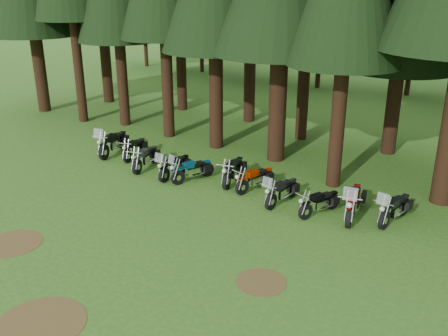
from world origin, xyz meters
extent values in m
plane|color=#2C591B|center=(0.00, 0.00, 0.00)|extent=(120.00, 120.00, 0.00)
cylinder|color=black|center=(-16.20, 9.28, 2.76)|extent=(0.73, 0.73, 5.51)
cylinder|color=black|center=(-12.29, 8.98, 3.39)|extent=(0.52, 0.52, 6.77)
cylinder|color=black|center=(-9.78, 9.82, 2.76)|extent=(0.58, 0.58, 5.53)
cylinder|color=black|center=(-6.29, 9.51, 2.99)|extent=(0.58, 0.58, 5.99)
cylinder|color=black|center=(-3.21, 9.40, 2.78)|extent=(0.66, 0.66, 5.57)
cylinder|color=black|center=(0.07, 9.44, 2.85)|extent=(0.77, 0.77, 5.70)
cylinder|color=black|center=(3.43, 8.02, 2.85)|extent=(0.55, 0.55, 5.71)
cylinder|color=black|center=(-14.68, 13.25, 2.93)|extent=(0.67, 0.67, 5.87)
cylinder|color=black|center=(-9.26, 14.35, 2.76)|extent=(0.60, 0.60, 5.53)
cylinder|color=black|center=(-4.38, 14.40, 2.78)|extent=(0.65, 0.65, 5.55)
cylinder|color=black|center=(-0.37, 12.94, 2.76)|extent=(0.58, 0.58, 5.52)
cylinder|color=black|center=(4.04, 13.25, 2.35)|extent=(0.66, 0.66, 4.70)
cone|color=black|center=(4.04, 13.25, 6.85)|extent=(4.94, 4.94, 5.87)
cylinder|color=black|center=(-22.46, 25.50, 1.67)|extent=(0.36, 0.36, 3.33)
sphere|color=#275E1B|center=(-21.12, 24.61, 5.33)|extent=(5.55, 5.55, 5.55)
cylinder|color=black|center=(-16.34, 26.00, 1.65)|extent=(0.36, 0.36, 3.29)
sphere|color=#275E1B|center=(-16.34, 26.00, 6.04)|extent=(7.69, 7.69, 7.69)
sphere|color=#275E1B|center=(-15.02, 25.12, 5.27)|extent=(5.49, 5.49, 5.49)
cylinder|color=black|center=(-10.73, 24.98, 1.40)|extent=(0.36, 0.36, 2.80)
sphere|color=#275E1B|center=(-10.73, 24.98, 5.13)|extent=(6.53, 6.53, 6.53)
sphere|color=#275E1B|center=(-9.61, 24.23, 4.48)|extent=(4.67, 4.67, 4.67)
cylinder|color=black|center=(-4.99, 25.31, 1.27)|extent=(0.36, 0.36, 2.55)
sphere|color=#275E1B|center=(-4.99, 25.31, 4.67)|extent=(5.95, 5.95, 5.95)
sphere|color=#275E1B|center=(-3.97, 24.63, 4.08)|extent=(4.25, 4.25, 4.25)
cylinder|color=black|center=(1.32, 26.50, 1.23)|extent=(0.36, 0.36, 2.47)
sphere|color=#275E1B|center=(1.32, 26.50, 4.53)|extent=(5.76, 5.76, 5.76)
sphere|color=#275E1B|center=(2.30, 25.84, 3.95)|extent=(4.12, 4.12, 4.12)
cylinder|color=#4C3D1E|center=(-3.00, -2.00, 0.01)|extent=(1.80, 1.80, 0.01)
cylinder|color=#4C3D1E|center=(4.50, 0.50, 0.01)|extent=(1.40, 1.40, 0.01)
cylinder|color=#4C3D1E|center=(1.00, -4.00, 0.01)|extent=(2.20, 2.20, 0.01)
cylinder|color=black|center=(-6.36, 5.00, 0.36)|extent=(0.34, 0.74, 0.73)
cylinder|color=black|center=(-6.82, 6.64, 0.36)|extent=(0.34, 0.74, 0.73)
cube|color=silver|center=(-6.60, 5.88, 0.46)|extent=(0.50, 0.82, 0.37)
cube|color=black|center=(-6.54, 5.63, 0.86)|extent=(0.48, 0.67, 0.26)
cube|color=black|center=(-6.67, 6.12, 0.81)|extent=(0.48, 0.67, 0.13)
cube|color=silver|center=(-6.27, 4.68, 1.34)|extent=(0.48, 0.26, 0.43)
cylinder|color=black|center=(-5.21, 5.32, 0.30)|extent=(0.29, 0.62, 0.61)
cylinder|color=black|center=(-5.61, 6.69, 0.30)|extent=(0.29, 0.62, 0.61)
cube|color=silver|center=(-5.42, 6.05, 0.39)|extent=(0.43, 0.69, 0.31)
cube|color=black|center=(-5.36, 5.85, 0.72)|extent=(0.41, 0.56, 0.22)
cube|color=black|center=(-5.48, 6.25, 0.68)|extent=(0.41, 0.56, 0.11)
cylinder|color=black|center=(-3.86, 4.53, 0.33)|extent=(0.30, 0.67, 0.65)
cylinder|color=black|center=(-4.25, 6.01, 0.33)|extent=(0.30, 0.67, 0.65)
cube|color=silver|center=(-4.07, 5.32, 0.42)|extent=(0.44, 0.74, 0.34)
cube|color=#25242A|center=(-4.01, 5.10, 0.77)|extent=(0.43, 0.60, 0.24)
cube|color=black|center=(-4.13, 5.54, 0.73)|extent=(0.43, 0.60, 0.12)
cylinder|color=black|center=(-2.33, 4.47, 0.31)|extent=(0.16, 0.62, 0.62)
cylinder|color=black|center=(-2.40, 5.92, 0.31)|extent=(0.16, 0.62, 0.62)
cube|color=silver|center=(-2.37, 5.24, 0.39)|extent=(0.29, 0.66, 0.32)
cube|color=black|center=(-2.36, 5.03, 0.73)|extent=(0.30, 0.52, 0.22)
cube|color=black|center=(-2.38, 5.46, 0.69)|extent=(0.30, 0.52, 0.11)
cube|color=silver|center=(-2.32, 4.19, 1.14)|extent=(0.40, 0.13, 0.37)
cylinder|color=black|center=(-1.72, 4.60, 0.30)|extent=(0.31, 0.62, 0.61)
cylinder|color=black|center=(-1.28, 5.96, 0.30)|extent=(0.31, 0.62, 0.61)
cube|color=silver|center=(-1.48, 5.32, 0.39)|extent=(0.45, 0.69, 0.31)
cube|color=#0C5671|center=(-1.55, 5.12, 0.72)|extent=(0.42, 0.57, 0.22)
cube|color=black|center=(-1.42, 5.52, 0.68)|extent=(0.42, 0.57, 0.11)
cube|color=silver|center=(-1.81, 4.34, 1.13)|extent=(0.40, 0.23, 0.36)
cylinder|color=black|center=(0.14, 5.31, 0.34)|extent=(0.31, 0.68, 0.67)
cylinder|color=black|center=(-0.25, 6.83, 0.34)|extent=(0.31, 0.68, 0.67)
cube|color=silver|center=(-0.06, 6.12, 0.43)|extent=(0.45, 0.76, 0.35)
cube|color=black|center=(-0.01, 5.89, 0.79)|extent=(0.43, 0.62, 0.24)
cube|color=black|center=(-0.12, 6.34, 0.75)|extent=(0.43, 0.62, 0.12)
cylinder|color=black|center=(0.93, 5.19, 0.31)|extent=(0.27, 0.62, 0.61)
cylinder|color=black|center=(1.26, 6.59, 0.31)|extent=(0.27, 0.62, 0.61)
cube|color=silver|center=(1.10, 5.94, 0.39)|extent=(0.40, 0.69, 0.31)
cube|color=#B62803|center=(1.05, 5.73, 0.72)|extent=(0.39, 0.56, 0.22)
cube|color=black|center=(1.15, 6.14, 0.68)|extent=(0.39, 0.56, 0.11)
cylinder|color=black|center=(2.48, 4.65, 0.31)|extent=(0.17, 0.62, 0.62)
cylinder|color=black|center=(2.58, 6.10, 0.31)|extent=(0.17, 0.62, 0.62)
cube|color=silver|center=(2.54, 5.42, 0.39)|extent=(0.31, 0.67, 0.32)
cube|color=black|center=(2.52, 5.20, 0.73)|extent=(0.32, 0.53, 0.22)
cube|color=black|center=(2.55, 5.63, 0.69)|extent=(0.32, 0.53, 0.11)
cube|color=silver|center=(2.46, 4.37, 1.14)|extent=(0.40, 0.14, 0.37)
cylinder|color=black|center=(3.83, 4.64, 0.29)|extent=(0.31, 0.59, 0.58)
cylinder|color=black|center=(4.29, 5.93, 0.29)|extent=(0.31, 0.59, 0.58)
cube|color=silver|center=(4.08, 5.32, 0.37)|extent=(0.44, 0.66, 0.30)
cube|color=black|center=(4.01, 5.13, 0.69)|extent=(0.41, 0.55, 0.21)
cube|color=black|center=(4.14, 5.52, 0.65)|extent=(0.41, 0.55, 0.11)
cylinder|color=black|center=(5.28, 4.92, 0.36)|extent=(0.31, 0.74, 0.72)
cylinder|color=black|center=(4.90, 6.57, 0.36)|extent=(0.31, 0.74, 0.72)
cube|color=silver|center=(5.08, 5.80, 0.46)|extent=(0.47, 0.81, 0.37)
cube|color=#6B0102|center=(5.13, 5.55, 0.85)|extent=(0.45, 0.66, 0.26)
cube|color=black|center=(5.02, 6.04, 0.81)|extent=(0.45, 0.66, 0.13)
cube|color=silver|center=(5.35, 4.60, 1.33)|extent=(0.48, 0.24, 0.43)
cylinder|color=black|center=(6.28, 5.44, 0.32)|extent=(0.23, 0.65, 0.64)
cylinder|color=black|center=(6.50, 6.91, 0.32)|extent=(0.23, 0.65, 0.64)
cube|color=silver|center=(6.40, 6.22, 0.40)|extent=(0.37, 0.71, 0.33)
cube|color=black|center=(6.37, 6.00, 0.75)|extent=(0.36, 0.57, 0.23)
cube|color=black|center=(6.43, 6.44, 0.71)|extent=(0.36, 0.57, 0.12)
cube|color=silver|center=(6.24, 5.15, 1.17)|extent=(0.42, 0.18, 0.38)
camera|label=1|loc=(10.15, -9.65, 7.74)|focal=40.00mm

